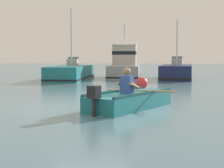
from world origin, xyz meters
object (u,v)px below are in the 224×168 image
at_px(rowboat_with_person, 131,100).
at_px(mooring_buoy, 142,83).
at_px(moored_boat_navy, 177,72).
at_px(moored_boat_grey, 124,66).
at_px(moored_boat_teal, 71,73).

height_order(rowboat_with_person, mooring_buoy, rowboat_with_person).
bearing_deg(moored_boat_navy, moored_boat_grey, 159.09).
distance_m(moored_boat_teal, moored_boat_navy, 6.92).
distance_m(moored_boat_grey, moored_boat_navy, 3.72).
bearing_deg(moored_boat_teal, moored_boat_grey, 33.61).
xyz_separation_m(rowboat_with_person, mooring_buoy, (0.55, 5.91, 0.02)).
bearing_deg(moored_boat_grey, moored_boat_teal, -146.39).
distance_m(moored_boat_grey, mooring_buoy, 8.50).
xyz_separation_m(moored_boat_grey, moored_boat_navy, (3.46, -1.32, -0.41)).
distance_m(moored_boat_teal, mooring_buoy, 7.52).
distance_m(rowboat_with_person, mooring_buoy, 5.94).
distance_m(moored_boat_teal, moored_boat_grey, 4.11).
bearing_deg(rowboat_with_person, moored_boat_teal, 107.26).
height_order(moored_boat_teal, mooring_buoy, moored_boat_teal).
xyz_separation_m(moored_boat_teal, mooring_buoy, (4.30, -6.17, -0.16)).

